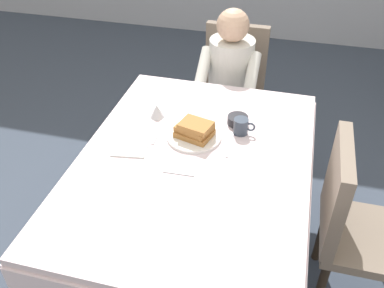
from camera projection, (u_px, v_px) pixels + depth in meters
The scene contains 14 objects.
ground_plane at pixel (193, 257), 2.48m from camera, with size 14.00×14.00×0.00m, color #3D4756.
dining_table_main at pixel (193, 173), 2.09m from camera, with size 1.12×1.52×0.74m.
chair_diner at pixel (232, 83), 3.07m from camera, with size 0.44×0.45×0.93m.
diner_person at pixel (230, 76), 2.87m from camera, with size 0.40×0.43×1.12m.
chair_right_side at pixel (351, 220), 2.01m from camera, with size 0.45×0.44×0.93m.
plate_breakfast at pixel (194, 136), 2.18m from camera, with size 0.28×0.28×0.02m, color white.
breakfast_stack at pixel (195, 129), 2.14m from camera, with size 0.20×0.19×0.08m.
cup_coffee at pixel (241, 126), 2.19m from camera, with size 0.11×0.08×0.08m.
bowl_butter at pixel (238, 120), 2.27m from camera, with size 0.11×0.11×0.04m, color black.
syrup_pitcher at pixel (157, 111), 2.31m from camera, with size 0.08×0.08×0.07m.
fork_left_of_plate at pixel (158, 134), 2.20m from camera, with size 0.18×0.01×0.01m, color silver.
knife_right_of_plate at pixel (230, 145), 2.13m from camera, with size 0.20×0.01×0.01m, color silver.
spoon_near_edge at pixel (179, 173), 1.95m from camera, with size 0.15×0.01×0.01m, color silver.
napkin_folded at pixel (129, 149), 2.09m from camera, with size 0.17×0.12×0.01m, color white.
Camera 1 is at (0.39, -1.53, 2.03)m, focal length 39.77 mm.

